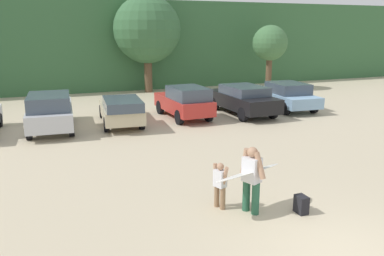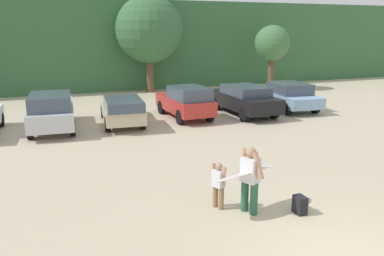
% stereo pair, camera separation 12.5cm
% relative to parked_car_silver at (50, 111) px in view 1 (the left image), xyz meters
% --- Properties ---
extents(ground_plane, '(120.00, 120.00, 0.00)m').
position_rel_parked_car_silver_xyz_m(ground_plane, '(5.07, -12.99, -0.89)').
color(ground_plane, '#C1B293').
extents(hillside_ridge, '(108.00, 12.00, 6.51)m').
position_rel_parked_car_silver_xyz_m(hillside_ridge, '(5.07, 16.32, 2.37)').
color(hillside_ridge, '#38663D').
rests_on(hillside_ridge, ground_plane).
extents(tree_center_right, '(4.71, 4.71, 6.77)m').
position_rel_parked_car_silver_xyz_m(tree_center_right, '(7.06, 9.19, 3.50)').
color(tree_center_right, brown).
rests_on(tree_center_right, ground_plane).
extents(tree_ridge_back, '(2.60, 2.60, 4.74)m').
position_rel_parked_car_silver_xyz_m(tree_ridge_back, '(15.92, 7.30, 2.50)').
color(tree_ridge_back, brown).
rests_on(tree_ridge_back, ground_plane).
extents(parked_car_silver, '(2.17, 4.90, 1.70)m').
position_rel_parked_car_silver_xyz_m(parked_car_silver, '(0.00, 0.00, 0.00)').
color(parked_car_silver, silver).
rests_on(parked_car_silver, ground_plane).
extents(parked_car_champagne, '(2.14, 4.87, 1.37)m').
position_rel_parked_car_silver_xyz_m(parked_car_champagne, '(3.16, -0.07, -0.14)').
color(parked_car_champagne, beige).
rests_on(parked_car_champagne, ground_plane).
extents(parked_car_red, '(1.93, 4.20, 1.67)m').
position_rel_parked_car_silver_xyz_m(parked_car_red, '(6.46, 0.11, -0.02)').
color(parked_car_red, '#B72D28').
rests_on(parked_car_red, ground_plane).
extents(parked_car_black, '(2.07, 4.82, 1.54)m').
position_rel_parked_car_silver_xyz_m(parked_car_black, '(9.71, -0.07, -0.06)').
color(parked_car_black, black).
rests_on(parked_car_black, ground_plane).
extents(parked_car_sky_blue, '(2.26, 4.78, 1.52)m').
position_rel_parked_car_silver_xyz_m(parked_car_sky_blue, '(12.68, 0.28, -0.09)').
color(parked_car_sky_blue, '#84ADD1').
rests_on(parked_car_sky_blue, ground_plane).
extents(person_adult, '(0.44, 0.76, 1.69)m').
position_rel_parked_car_silver_xyz_m(person_adult, '(4.25, -10.52, 0.07)').
color(person_adult, '#26593F').
rests_on(person_adult, ground_plane).
extents(person_child, '(0.31, 0.50, 1.21)m').
position_rel_parked_car_silver_xyz_m(person_child, '(3.64, -10.02, -0.21)').
color(person_child, '#8C6B4C').
rests_on(person_child, ground_plane).
extents(surfboard_white, '(2.24, 1.18, 0.30)m').
position_rel_parked_car_silver_xyz_m(surfboard_white, '(4.19, -10.43, 0.12)').
color(surfboard_white, white).
extents(backpack_dropped, '(0.24, 0.34, 0.45)m').
position_rel_parked_car_silver_xyz_m(backpack_dropped, '(5.39, -11.02, -0.67)').
color(backpack_dropped, black).
rests_on(backpack_dropped, ground_plane).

